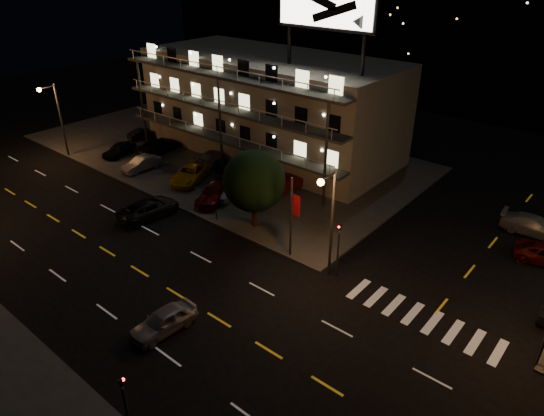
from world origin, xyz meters
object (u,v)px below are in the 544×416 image
Objects in this scene: road_car_west at (149,208)px; road_car_east at (163,321)px; lot_car_4 at (228,189)px; lot_car_7 at (214,157)px; tree at (254,183)px; lot_car_2 at (190,174)px.

road_car_east is at bearing 149.67° from road_car_west.
lot_car_4 reaches higher than road_car_east.
lot_car_7 is 25.47m from road_car_east.
road_car_east is at bearing 115.72° from lot_car_7.
road_car_west is (3.97, -11.48, -0.11)m from lot_car_7.
tree is 1.20× the size of road_car_west.
road_car_east is (16.12, -19.71, -0.15)m from lot_car_7.
road_car_west is (2.49, -6.90, -0.14)m from lot_car_2.
road_car_west is at bearing -127.15° from lot_car_4.
tree is at bearing 111.56° from road_car_east.
lot_car_7 is at bearing 133.06° from road_car_east.
tree reaches higher than lot_car_4.
tree is 13.70m from road_car_east.
tree reaches higher than road_car_west.
tree is 11.31m from lot_car_2.
lot_car_2 is 1.27× the size of road_car_east.
lot_car_2 reaches higher than road_car_west.
road_car_west is (-8.10, -4.43, -3.25)m from tree.
lot_car_7 is at bearing 130.21° from lot_car_4.
lot_car_4 reaches higher than lot_car_7.
road_car_west is (-2.76, -6.84, -0.16)m from lot_car_4.
lot_car_2 reaches higher than lot_car_7.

